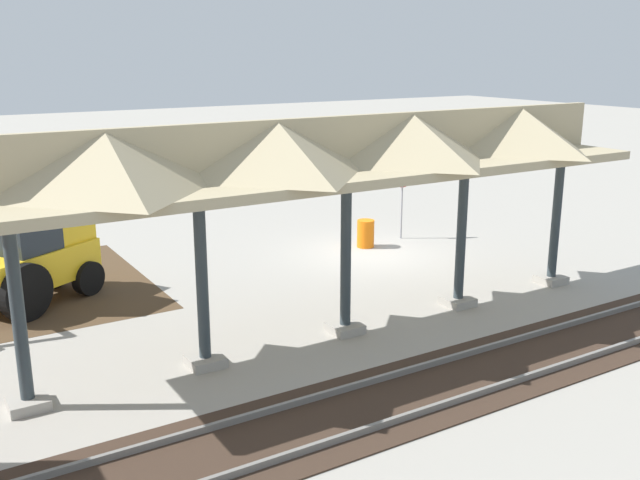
% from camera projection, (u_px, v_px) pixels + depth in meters
% --- Properties ---
extents(ground_plane, '(120.00, 120.00, 0.00)m').
position_uv_depth(ground_plane, '(369.00, 254.00, 22.47)').
color(ground_plane, '#9E998E').
extents(platform_canopy, '(14.85, 3.20, 4.90)m').
position_uv_depth(platform_canopy, '(347.00, 150.00, 15.20)').
color(platform_canopy, '#9E998E').
rests_on(platform_canopy, ground).
extents(rail_tracks, '(60.00, 2.58, 0.15)m').
position_uv_depth(rail_tracks, '(584.00, 340.00, 15.73)').
color(rail_tracks, slate).
rests_on(rail_tracks, ground).
extents(stop_sign, '(0.73, 0.26, 2.53)m').
position_uv_depth(stop_sign, '(402.00, 186.00, 23.93)').
color(stop_sign, gray).
rests_on(stop_sign, ground).
extents(backhoe, '(5.08, 3.74, 2.82)m').
position_uv_depth(backhoe, '(30.00, 257.00, 17.68)').
color(backhoe, yellow).
rests_on(backhoe, ground).
extents(traffic_barrel, '(0.56, 0.56, 0.90)m').
position_uv_depth(traffic_barrel, '(366.00, 234.00, 23.21)').
color(traffic_barrel, orange).
rests_on(traffic_barrel, ground).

